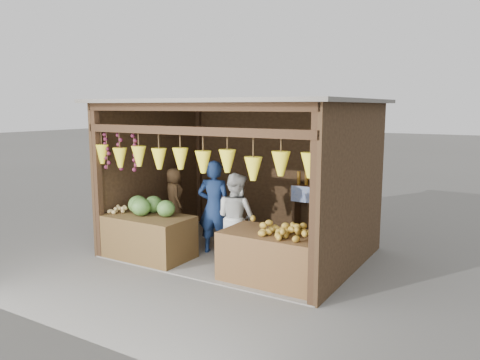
% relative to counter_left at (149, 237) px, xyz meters
% --- Properties ---
extents(ground, '(80.00, 80.00, 0.00)m').
position_rel_counter_left_xyz_m(ground, '(1.19, 1.06, -0.36)').
color(ground, '#514F49').
rests_on(ground, ground).
extents(stall_structure, '(4.30, 3.30, 2.66)m').
position_rel_counter_left_xyz_m(stall_structure, '(1.15, 1.02, 1.30)').
color(stall_structure, slate).
rests_on(stall_structure, ground).
extents(back_shelf, '(1.25, 0.32, 1.32)m').
position_rel_counter_left_xyz_m(back_shelf, '(2.24, 2.35, 0.51)').
color(back_shelf, '#382314').
rests_on(back_shelf, ground).
extents(counter_left, '(1.46, 0.85, 0.73)m').
position_rel_counter_left_xyz_m(counter_left, '(0.00, 0.00, 0.00)').
color(counter_left, '#453017').
rests_on(counter_left, ground).
extents(counter_right, '(1.49, 0.85, 0.74)m').
position_rel_counter_left_xyz_m(counter_right, '(2.31, 0.10, 0.01)').
color(counter_right, '#53351B').
rests_on(counter_right, ground).
extents(stool, '(0.32, 0.32, 0.30)m').
position_rel_counter_left_xyz_m(stool, '(-0.38, 1.17, -0.22)').
color(stool, black).
rests_on(stool, ground).
extents(man_standing, '(0.68, 0.54, 1.64)m').
position_rel_counter_left_xyz_m(man_standing, '(0.82, 0.77, 0.46)').
color(man_standing, '#15274E').
rests_on(man_standing, ground).
extents(woman_standing, '(0.83, 0.72, 1.48)m').
position_rel_counter_left_xyz_m(woman_standing, '(1.35, 0.64, 0.37)').
color(woman_standing, silver).
rests_on(woman_standing, ground).
extents(vendor_seated, '(0.63, 0.61, 1.09)m').
position_rel_counter_left_xyz_m(vendor_seated, '(-0.38, 1.17, 0.48)').
color(vendor_seated, brown).
rests_on(vendor_seated, stool).
extents(melon_pile, '(1.00, 0.50, 0.32)m').
position_rel_counter_left_xyz_m(melon_pile, '(-0.03, 0.08, 0.52)').
color(melon_pile, '#245015').
rests_on(melon_pile, counter_left).
extents(tanfruit_pile, '(0.34, 0.40, 0.13)m').
position_rel_counter_left_xyz_m(tanfruit_pile, '(-0.59, -0.08, 0.43)').
color(tanfruit_pile, '#A8904D').
rests_on(tanfruit_pile, counter_left).
extents(mango_pile, '(1.40, 0.64, 0.22)m').
position_rel_counter_left_xyz_m(mango_pile, '(2.42, 0.03, 0.49)').
color(mango_pile, '#C3611A').
rests_on(mango_pile, counter_right).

